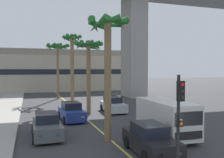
{
  "coord_description": "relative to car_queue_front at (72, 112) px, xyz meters",
  "views": [
    {
      "loc": [
        -4.8,
        -0.45,
        4.4
      ],
      "look_at": [
        0.0,
        14.0,
        3.81
      ],
      "focal_mm": 40.39,
      "sensor_mm": 36.0,
      "label": 1
    }
  ],
  "objects": [
    {
      "name": "car_queue_third",
      "position": [
        2.49,
        -9.82,
        0.0
      ],
      "size": [
        1.96,
        4.16,
        1.56
      ],
      "color": "black",
      "rests_on": "ground"
    },
    {
      "name": "car_queue_front",
      "position": [
        0.0,
        0.0,
        0.0
      ],
      "size": [
        1.96,
        4.16,
        1.56
      ],
      "color": "navy",
      "rests_on": "ground"
    },
    {
      "name": "palm_tree_farthest_median",
      "position": [
        1.08,
        -6.96,
        5.14
      ],
      "size": [
        2.61,
        2.63,
        7.65
      ],
      "color": "brown",
      "rests_on": "ground"
    },
    {
      "name": "lane_stripe_center",
      "position": [
        1.33,
        2.97,
        -0.72
      ],
      "size": [
        0.14,
        56.0,
        0.01
      ],
      "primitive_type": "cube",
      "color": "#DBCC4C",
      "rests_on": "ground"
    },
    {
      "name": "palm_tree_near_median",
      "position": [
        2.09,
        2.45,
        5.06
      ],
      "size": [
        2.98,
        2.96,
        7.21
      ],
      "color": "brown",
      "rests_on": "ground"
    },
    {
      "name": "car_queue_second",
      "position": [
        4.72,
        2.86,
        0.0
      ],
      "size": [
        1.85,
        4.11,
        1.56
      ],
      "color": "#B7BABF",
      "rests_on": "ground"
    },
    {
      "name": "palm_tree_far_median",
      "position": [
        1.72,
        9.95,
        5.65
      ],
      "size": [
        2.42,
        2.57,
        8.8
      ],
      "color": "brown",
      "rests_on": "ground"
    },
    {
      "name": "traffic_light_median_near",
      "position": [
        1.84,
        -13.45,
        1.99
      ],
      "size": [
        0.24,
        0.37,
        4.2
      ],
      "color": "black",
      "rests_on": "ground"
    },
    {
      "name": "delivery_van",
      "position": [
        4.98,
        -7.16,
        0.57
      ],
      "size": [
        2.26,
        5.3,
        2.36
      ],
      "color": "silver",
      "rests_on": "ground"
    },
    {
      "name": "pier_building_backdrop",
      "position": [
        1.33,
        31.43,
        3.36
      ],
      "size": [
        36.05,
        8.04,
        8.28
      ],
      "color": "#BCB29E",
      "rests_on": "ground"
    },
    {
      "name": "car_queue_fourth",
      "position": [
        -2.39,
        -4.84,
        0.0
      ],
      "size": [
        1.85,
        4.11,
        1.56
      ],
      "color": "#4C5156",
      "rests_on": "ground"
    },
    {
      "name": "palm_tree_mid_median",
      "position": [
        0.68,
        16.48,
        6.24
      ],
      "size": [
        3.56,
        3.6,
        8.24
      ],
      "color": "brown",
      "rests_on": "ground"
    }
  ]
}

